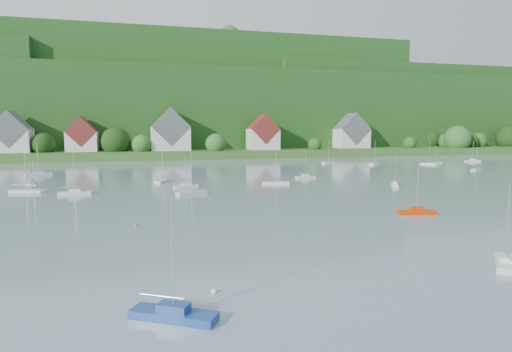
# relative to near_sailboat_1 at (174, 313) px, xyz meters

# --- Properties ---
(far_shore_strip) EXTENTS (600.00, 60.00, 3.00)m
(far_shore_strip) POSITION_rel_near_sailboat_1_xyz_m (4.82, 170.12, 1.07)
(far_shore_strip) COLOR #2F5921
(far_shore_strip) RESTS_ON ground
(forested_ridge) EXTENTS (620.00, 181.22, 69.89)m
(forested_ridge) POSITION_rel_near_sailboat_1_xyz_m (5.21, 238.69, 22.46)
(forested_ridge) COLOR #194415
(forested_ridge) RESTS_ON ground
(village_building_0) EXTENTS (14.00, 10.40, 16.00)m
(village_building_0) POSITION_rel_near_sailboat_1_xyz_m (-50.18, 157.12, 9.09)
(village_building_0) COLOR beige
(village_building_0) RESTS_ON far_shore_strip
(village_building_1) EXTENTS (12.00, 9.36, 14.00)m
(village_building_1) POSITION_rel_near_sailboat_1_xyz_m (-25.18, 159.12, 8.33)
(village_building_1) COLOR beige
(village_building_1) RESTS_ON far_shore_strip
(village_building_2) EXTENTS (16.00, 11.44, 18.00)m
(village_building_2) POSITION_rel_near_sailboat_1_xyz_m (9.82, 158.12, 9.84)
(village_building_2) COLOR beige
(village_building_2) RESTS_ON far_shore_strip
(village_building_3) EXTENTS (13.00, 10.40, 15.50)m
(village_building_3) POSITION_rel_near_sailboat_1_xyz_m (49.82, 156.12, 9.00)
(village_building_3) COLOR beige
(village_building_3) RESTS_ON far_shore_strip
(village_building_4) EXTENTS (15.00, 10.40, 16.50)m
(village_building_4) POSITION_rel_near_sailboat_1_xyz_m (94.82, 160.12, 9.16)
(village_building_4) COLOR beige
(village_building_4) RESTS_ON far_shore_strip
(near_sailboat_1) EXTENTS (5.77, 4.28, 7.75)m
(near_sailboat_1) POSITION_rel_near_sailboat_1_xyz_m (0.00, 0.00, 0.00)
(near_sailboat_1) COLOR navy
(near_sailboat_1) RESTS_ON ground
(near_sailboat_3) EXTENTS (4.74, 5.05, 7.32)m
(near_sailboat_3) POSITION_rel_near_sailboat_1_xyz_m (29.44, 3.33, -0.01)
(near_sailboat_3) COLOR silver
(near_sailboat_3) RESTS_ON ground
(near_sailboat_5) EXTENTS (5.62, 2.50, 7.34)m
(near_sailboat_5) POSITION_rel_near_sailboat_1_xyz_m (36.25, 25.87, -0.01)
(near_sailboat_5) COLOR #C33204
(near_sailboat_5) RESTS_ON ground
(mooring_buoy_1) EXTENTS (0.45, 0.45, 0.45)m
(mooring_buoy_1) POSITION_rel_near_sailboat_1_xyz_m (3.23, 3.78, -0.43)
(mooring_buoy_1) COLOR white
(mooring_buoy_1) RESTS_ON ground
(mooring_buoy_3) EXTENTS (0.45, 0.45, 0.45)m
(mooring_buoy_3) POSITION_rel_near_sailboat_1_xyz_m (-2.70, 28.39, -0.43)
(mooring_buoy_3) COLOR orange
(mooring_buoy_3) RESTS_ON ground
(far_sailboat_cluster) EXTENTS (207.74, 68.07, 8.71)m
(far_sailboat_cluster) POSITION_rel_near_sailboat_1_xyz_m (11.27, 82.54, -0.06)
(far_sailboat_cluster) COLOR silver
(far_sailboat_cluster) RESTS_ON ground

